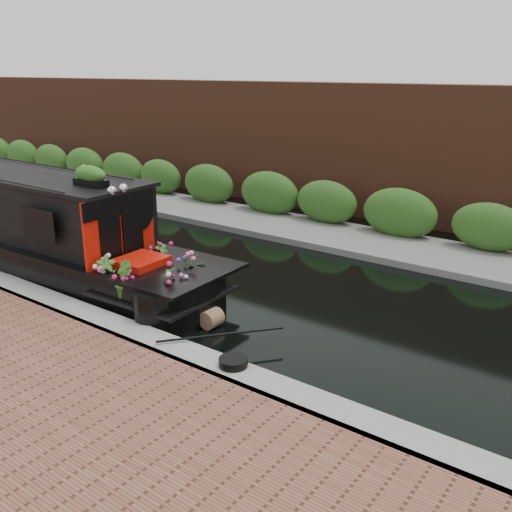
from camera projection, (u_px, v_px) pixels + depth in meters
The scene contains 8 objects.
ground at pixel (210, 276), 12.76m from camera, with size 80.00×80.00×0.00m, color black.
near_bank_coping at pixel (90, 327), 10.25m from camera, with size 40.00×0.60×0.50m, color gray.
far_bank_path at pixel (309, 234), 15.96m from camera, with size 40.00×2.40×0.34m, color slate.
far_hedge at pixel (325, 227), 16.65m from camera, with size 40.00×1.10×2.80m, color #2B551C.
far_brick_wall at pixel (358, 213), 18.25m from camera, with size 40.00×1.00×8.00m, color brown.
narrowboat at pixel (7, 225), 13.63m from camera, with size 12.16×2.58×2.83m.
rope_fender at pixel (212, 318), 10.18m from camera, with size 0.34×0.34×0.34m, color #826144.
coiled_mooring_rope at pixel (233, 362), 8.39m from camera, with size 0.44×0.44×0.12m, color black.
Camera 1 is at (7.97, -9.00, 4.43)m, focal length 40.00 mm.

